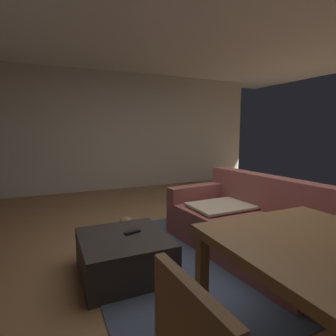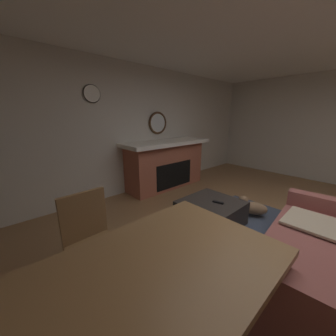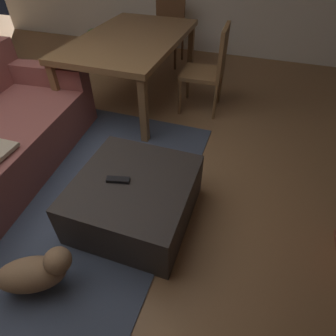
# 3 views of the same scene
# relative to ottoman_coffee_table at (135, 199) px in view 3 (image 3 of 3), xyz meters

# --- Properties ---
(floor) EXTENTS (9.03, 9.03, 0.00)m
(floor) POSITION_rel_ottoman_coffee_table_xyz_m (-0.08, 1.03, -0.19)
(floor) COLOR olive
(area_rug) EXTENTS (2.60, 2.00, 0.01)m
(area_rug) POSITION_rel_ottoman_coffee_table_xyz_m (-0.00, 0.69, -0.18)
(area_rug) COLOR #3D475B
(area_rug) RESTS_ON ground
(ottoman_coffee_table) EXTENTS (0.84, 0.81, 0.38)m
(ottoman_coffee_table) POSITION_rel_ottoman_coffee_table_xyz_m (0.00, 0.00, 0.00)
(ottoman_coffee_table) COLOR #2D2826
(ottoman_coffee_table) RESTS_ON ground
(tv_remote) EXTENTS (0.09, 0.17, 0.02)m
(tv_remote) POSITION_rel_ottoman_coffee_table_xyz_m (-0.04, 0.09, 0.20)
(tv_remote) COLOR black
(tv_remote) RESTS_ON ottoman_coffee_table
(dining_table) EXTENTS (1.79, 1.08, 0.74)m
(dining_table) POSITION_rel_ottoman_coffee_table_xyz_m (1.76, 0.78, 0.48)
(dining_table) COLOR brown
(dining_table) RESTS_ON ground
(dining_chair_south) EXTENTS (0.46, 0.46, 0.93)m
(dining_chair_south) POSITION_rel_ottoman_coffee_table_xyz_m (1.76, -0.15, 0.34)
(dining_chair_south) COLOR brown
(dining_chair_south) RESTS_ON ground
(dining_chair_east) EXTENTS (0.45, 0.45, 0.93)m
(dining_chair_east) POSITION_rel_ottoman_coffee_table_xyz_m (3.04, 0.79, 0.34)
(dining_chair_east) COLOR brown
(dining_chair_east) RESTS_ON ground
(potted_plant) EXTENTS (0.30, 0.30, 0.46)m
(potted_plant) POSITION_rel_ottoman_coffee_table_xyz_m (2.73, 1.88, 0.08)
(potted_plant) COLOR beige
(potted_plant) RESTS_ON ground
(small_dog) EXTENTS (0.37, 0.47, 0.30)m
(small_dog) POSITION_rel_ottoman_coffee_table_xyz_m (-0.71, 0.32, -0.01)
(small_dog) COLOR #8C6B4C
(small_dog) RESTS_ON ground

